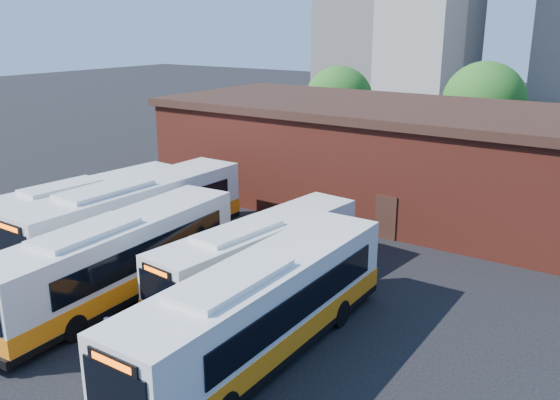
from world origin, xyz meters
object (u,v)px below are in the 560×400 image
Objects in this scene: bus_east at (261,313)px; bus_west at (134,219)px; bus_farwest at (88,211)px; transit_worker at (111,341)px; bus_mideast at (260,258)px; bus_midwest at (118,262)px.

bus_west is at bearing 157.70° from bus_east.
bus_farwest is 3.66m from bus_west.
bus_west is 7.83× the size of transit_worker.
bus_east reaches higher than bus_farwest.
bus_mideast is 5.52m from bus_east.
bus_midwest is at bearing -131.93° from bus_mideast.
bus_farwest is at bearing 162.67° from bus_east.
transit_worker is at bearing -46.16° from bus_west.
bus_farwest is 15.47m from bus_east.
bus_east is (3.29, -4.42, 0.21)m from bus_mideast.
bus_mideast is 6.67× the size of transit_worker.
bus_east is at bearing -6.31° from bus_midwest.
bus_mideast is (11.53, -0.01, -0.03)m from bus_farwest.
bus_midwest is 0.98× the size of bus_east.
bus_mideast is (7.87, -0.00, -0.26)m from bus_west.
bus_mideast is at bearing 0.47° from bus_west.
bus_west is 7.88m from bus_mideast.
bus_east is at bearing -21.11° from bus_west.
bus_farwest is 0.90× the size of bus_east.
bus_midwest is at bearing 176.56° from bus_east.
bus_west is at bearing -174.72° from bus_mideast.
bus_east is at bearing -48.01° from bus_mideast.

